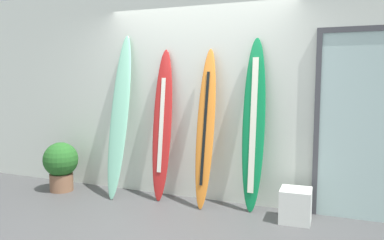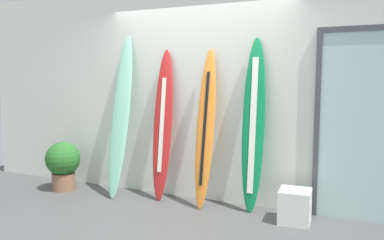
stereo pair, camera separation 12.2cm
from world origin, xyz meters
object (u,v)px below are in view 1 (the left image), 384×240
at_px(surfboard_sunset, 205,129).
at_px(glass_door, 370,122).
at_px(surfboard_crimson, 162,126).
at_px(potted_plant, 61,164).
at_px(surfboard_emerald, 254,126).
at_px(surfboard_seafoam, 119,116).
at_px(display_block_left, 296,205).

relative_size(surfboard_sunset, glass_door, 0.91).
distance_m(surfboard_crimson, potted_plant, 1.61).
bearing_deg(surfboard_crimson, surfboard_emerald, 1.29).
relative_size(surfboard_crimson, potted_plant, 2.84).
xyz_separation_m(surfboard_seafoam, surfboard_sunset, (1.21, 0.03, -0.12)).
height_order(surfboard_crimson, surfboard_sunset, surfboard_crimson).
relative_size(surfboard_sunset, display_block_left, 5.30).
relative_size(display_block_left, glass_door, 0.17).
distance_m(surfboard_sunset, potted_plant, 2.19).
relative_size(surfboard_seafoam, display_block_left, 5.86).
bearing_deg(surfboard_sunset, glass_door, 6.96).
height_order(surfboard_crimson, surfboard_emerald, surfboard_emerald).
bearing_deg(glass_door, display_block_left, -154.71).
bearing_deg(potted_plant, surfboard_seafoam, 9.24).
distance_m(surfboard_sunset, glass_door, 1.86).
height_order(surfboard_emerald, glass_door, glass_door).
distance_m(surfboard_seafoam, surfboard_crimson, 0.61).
xyz_separation_m(surfboard_seafoam, display_block_left, (2.33, -0.08, -0.90)).
height_order(surfboard_seafoam, surfboard_emerald, surfboard_seafoam).
bearing_deg(surfboard_crimson, surfboard_sunset, -5.00).
relative_size(surfboard_crimson, display_block_left, 5.31).
bearing_deg(surfboard_sunset, surfboard_crimson, 175.00).
bearing_deg(surfboard_seafoam, display_block_left, -2.09).
distance_m(display_block_left, potted_plant, 3.23).
distance_m(glass_door, potted_plant, 4.03).
bearing_deg(display_block_left, surfboard_seafoam, 177.91).
distance_m(surfboard_sunset, display_block_left, 1.37).
bearing_deg(potted_plant, surfboard_emerald, 5.53).
xyz_separation_m(surfboard_emerald, potted_plant, (-2.69, -0.26, -0.63)).
relative_size(surfboard_emerald, display_block_left, 5.60).
bearing_deg(surfboard_crimson, display_block_left, -5.68).
bearing_deg(surfboard_sunset, surfboard_emerald, 7.98).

